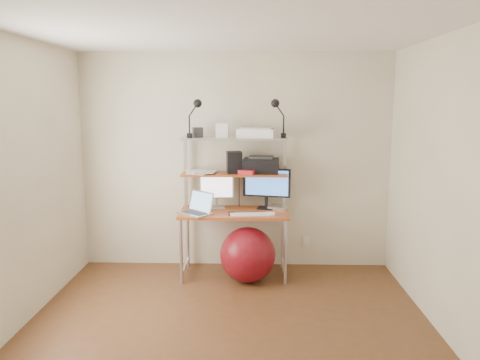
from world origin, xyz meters
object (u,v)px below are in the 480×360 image
at_px(monitor_silver, 217,188).
at_px(monitor_black, 267,185).
at_px(laptop, 198,209).
at_px(exercise_ball, 248,255).
at_px(printer, 261,165).

relative_size(monitor_silver, monitor_black, 0.81).
height_order(monitor_silver, laptop, monitor_silver).
bearing_deg(laptop, monitor_silver, 95.07).
distance_m(monitor_black, exercise_ball, 0.82).
bearing_deg(printer, monitor_silver, -172.39).
height_order(monitor_black, laptop, monitor_black).
xyz_separation_m(monitor_silver, exercise_ball, (0.36, -0.33, -0.67)).
xyz_separation_m(printer, exercise_ball, (-0.14, -0.36, -0.94)).
relative_size(printer, exercise_ball, 0.69).
bearing_deg(monitor_silver, exercise_ball, -51.18).
bearing_deg(exercise_ball, laptop, 171.57).
xyz_separation_m(laptop, exercise_ball, (0.54, -0.08, -0.49)).
distance_m(laptop, printer, 0.87).
bearing_deg(laptop, monitor_black, 61.20).
relative_size(laptop, printer, 1.06).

